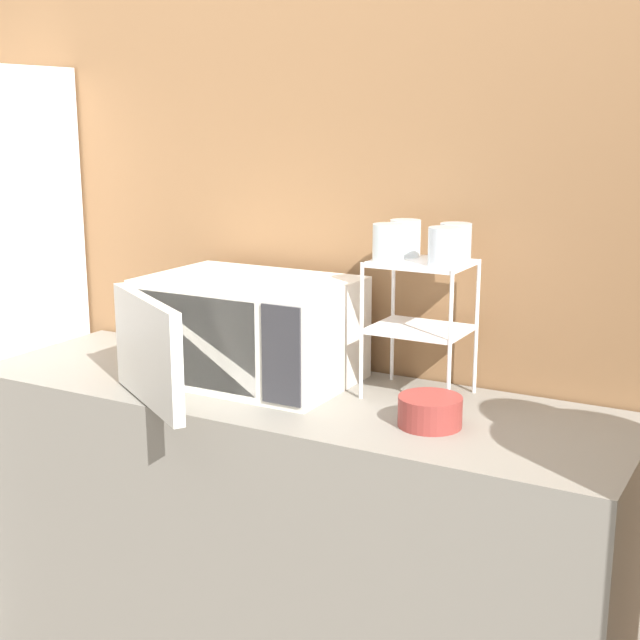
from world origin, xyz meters
name	(u,v)px	position (x,y,z in m)	size (l,w,h in m)	color
wall_back	(344,224)	(0.00, 0.60, 1.30)	(8.00, 0.06, 2.60)	olive
counter	(288,544)	(0.00, 0.28, 0.44)	(1.82, 0.56, 0.89)	gray
microwave	(245,331)	(-0.15, 0.31, 1.03)	(0.57, 0.63, 0.29)	silver
dish_rack	(420,300)	(0.32, 0.42, 1.14)	(0.25, 0.20, 0.36)	white
glass_front_left	(388,243)	(0.25, 0.37, 1.29)	(0.08, 0.08, 0.10)	silver
glass_back_right	(456,242)	(0.39, 0.47, 1.29)	(0.08, 0.08, 0.10)	silver
glass_front_right	(444,247)	(0.40, 0.38, 1.29)	(0.08, 0.08, 0.10)	silver
glass_back_left	(405,238)	(0.25, 0.47, 1.29)	(0.08, 0.08, 0.10)	silver
bowl	(430,412)	(0.43, 0.22, 0.92)	(0.15, 0.15, 0.07)	maroon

